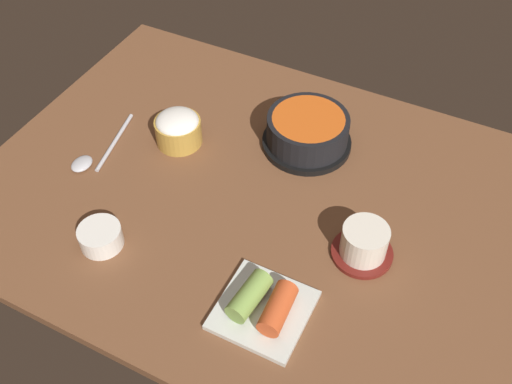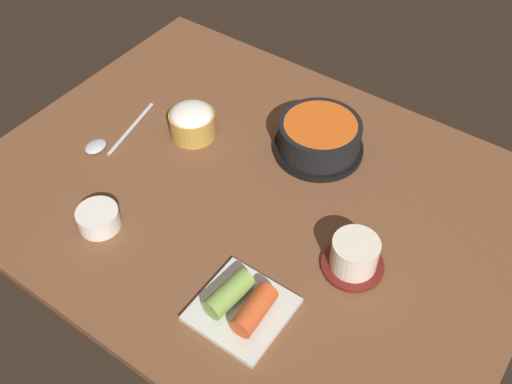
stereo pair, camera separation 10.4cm
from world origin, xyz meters
TOP-DOWN VIEW (x-y plane):
  - dining_table at (0.00, 0.00)cm, footprint 100.00×76.00cm
  - stone_pot at (4.00, 16.25)cm, footprint 17.63×17.63cm
  - rice_bowl at (-19.03, 5.79)cm, footprint 9.13×9.13cm
  - tea_cup_with_saucer at (22.99, -4.17)cm, footprint 10.42×10.42cm
  - kimchi_plate at (13.10, -21.50)cm, footprint 13.79×13.79cm
  - side_bowl_near at (-17.27, -21.95)cm, footprint 7.35×7.35cm
  - spoon at (-31.38, -5.92)cm, footprint 5.62×18.68cm

SIDE VIEW (x-z plane):
  - dining_table at x=0.00cm, z-range 0.00..2.00cm
  - spoon at x=-31.38cm, z-range 1.94..3.29cm
  - kimchi_plate at x=13.10cm, z-range 1.42..6.06cm
  - side_bowl_near at x=-17.27cm, z-range 2.13..5.85cm
  - tea_cup_with_saucer at x=22.99cm, z-range 1.87..8.23cm
  - rice_bowl at x=-19.03cm, z-range 2.09..8.91cm
  - stone_pot at x=4.00cm, z-range 2.09..9.00cm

